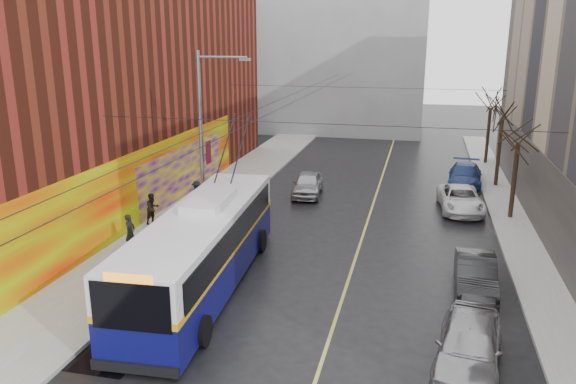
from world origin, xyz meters
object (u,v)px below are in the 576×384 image
at_px(parked_car_d, 465,176).
at_px(pedestrian_b, 153,209).
at_px(tree_mid, 503,107).
at_px(parked_car_b, 475,274).
at_px(parked_car_a, 469,345).
at_px(pedestrian_a, 130,232).
at_px(parked_car_c, 461,199).
at_px(following_car, 308,184).
at_px(streetlight_pole, 204,139).
at_px(pedestrian_c, 197,194).
at_px(tree_far, 492,98).
at_px(tree_near, 520,129).
at_px(trolleybus, 203,248).

xyz_separation_m(parked_car_d, pedestrian_b, (-16.35, -12.13, 0.22)).
xyz_separation_m(tree_mid, parked_car_b, (-2.58, -16.76, -4.55)).
bearing_deg(parked_car_a, pedestrian_a, 165.09).
height_order(parked_car_c, following_car, following_car).
height_order(parked_car_d, following_car, parked_car_d).
xyz_separation_m(pedestrian_a, pedestrian_b, (-0.74, 3.71, -0.04)).
relative_size(parked_car_a, parked_car_c, 0.94).
height_order(tree_mid, parked_car_a, tree_mid).
bearing_deg(pedestrian_b, tree_mid, -31.06).
height_order(streetlight_pole, pedestrian_a, streetlight_pole).
xyz_separation_m(parked_car_a, pedestrian_b, (-15.15, 9.82, 0.18)).
xyz_separation_m(parked_car_d, pedestrian_c, (-15.23, -8.86, 0.18)).
distance_m(streetlight_pole, parked_car_d, 18.65).
distance_m(parked_car_a, pedestrian_a, 15.64).
bearing_deg(pedestrian_c, following_car, -78.57).
bearing_deg(parked_car_a, pedestrian_b, 155.12).
bearing_deg(pedestrian_b, parked_car_c, -42.73).
xyz_separation_m(streetlight_pole, following_car, (3.44, 8.22, -4.13)).
distance_m(streetlight_pole, tree_mid, 19.96).
bearing_deg(tree_far, following_car, -134.80).
relative_size(parked_car_c, parked_car_d, 0.96).
relative_size(streetlight_pole, parked_car_d, 1.75).
bearing_deg(pedestrian_b, tree_far, -18.62).
height_order(streetlight_pole, parked_car_d, streetlight_pole).
bearing_deg(pedestrian_a, tree_near, -61.77).
bearing_deg(tree_mid, parked_car_a, -98.14).
bearing_deg(tree_mid, trolleybus, -124.45).
relative_size(tree_near, tree_mid, 0.96).
bearing_deg(tree_mid, parked_car_c, -113.35).
distance_m(tree_far, pedestrian_c, 24.07).
height_order(parked_car_c, pedestrian_b, pedestrian_b).
bearing_deg(trolleybus, tree_mid, 52.18).
distance_m(streetlight_pole, tree_far, 25.09).
height_order(tree_far, parked_car_d, tree_far).
xyz_separation_m(tree_mid, pedestrian_c, (-17.23, -9.28, -4.32)).
xyz_separation_m(tree_near, parked_car_a, (-3.20, -15.36, -4.19)).
relative_size(streetlight_pole, parked_car_a, 1.94).
distance_m(trolleybus, pedestrian_c, 10.56).
height_order(streetlight_pole, pedestrian_c, streetlight_pole).
bearing_deg(pedestrian_a, tree_far, -36.63).
height_order(tree_near, pedestrian_a, tree_near).
height_order(tree_mid, pedestrian_b, tree_mid).
bearing_deg(streetlight_pole, following_car, 67.28).
distance_m(tree_near, trolleybus, 17.92).
bearing_deg(parked_car_d, trolleybus, -116.26).
bearing_deg(parked_car_a, parked_car_c, 95.86).
distance_m(parked_car_a, pedestrian_b, 18.05).
relative_size(trolleybus, parked_car_d, 2.52).
relative_size(tree_mid, pedestrian_a, 3.91).
xyz_separation_m(tree_mid, parked_car_c, (-2.57, -5.95, -4.57)).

